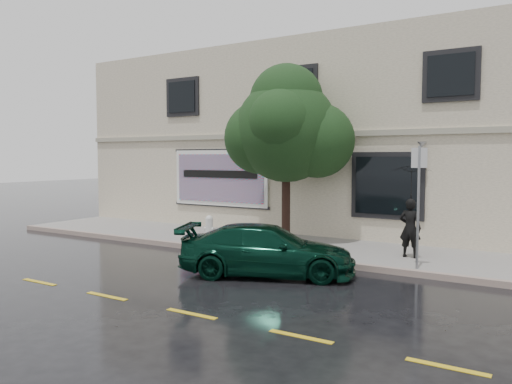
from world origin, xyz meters
The scene contains 12 objects.
ground centered at (0.00, 0.00, 0.00)m, with size 90.00×90.00×0.00m, color black.
sidewalk centered at (0.00, 3.25, 0.07)m, with size 20.00×3.50×0.15m, color gray.
curb centered at (0.00, 1.50, 0.07)m, with size 20.00×0.18×0.16m, color gray.
road_marking centered at (0.00, -3.50, 0.01)m, with size 19.00×0.12×0.01m, color gold.
building centered at (0.00, 9.00, 3.50)m, with size 20.00×8.12×7.00m.
billboard centered at (-3.20, 4.92, 2.05)m, with size 4.30×0.16×2.20m.
car centered at (1.86, -0.20, 0.61)m, with size 1.85×4.19×1.22m, color black.
pedestrian centered at (4.43, 3.01, 0.94)m, with size 0.58×0.38×1.58m, color black.
umbrella centered at (4.43, 3.01, 2.14)m, with size 1.10×1.10×0.81m, color black.
street_tree centered at (0.36, 3.57, 3.65)m, with size 3.25×3.25×5.14m.
fire_hydrant centered at (-1.65, 2.19, 0.56)m, with size 0.35×0.33×0.85m.
sign_pole centered at (4.93, 1.70, 1.90)m, with size 0.35×0.12×2.96m.
Camera 1 is at (7.82, -10.43, 2.84)m, focal length 35.00 mm.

